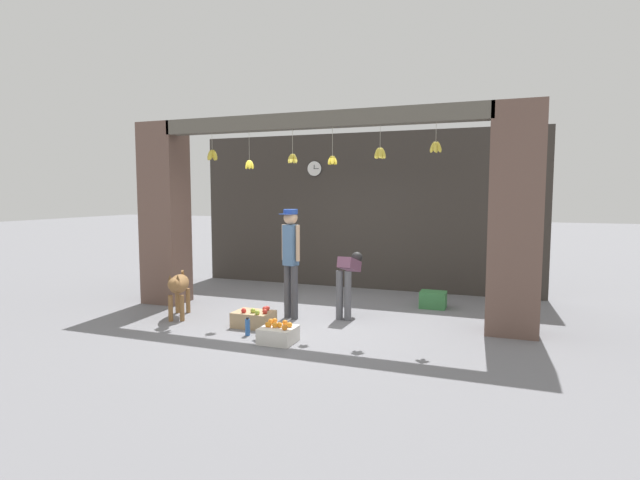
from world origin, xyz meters
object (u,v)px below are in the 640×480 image
Objects in this scene: worker_stooping at (348,276)px; produce_box_green at (433,300)px; shopkeeper at (291,254)px; fruit_crate_apples at (254,319)px; wall_clock at (314,169)px; fruit_crate_oranges at (278,334)px; dog at (179,286)px; water_bottle at (248,327)px.

worker_stooping is 1.71m from produce_box_green.
shopkeeper is 1.16m from fruit_crate_apples.
shopkeeper is 3.24m from wall_clock.
worker_stooping is 3.36m from wall_clock.
shopkeeper is at bearing -76.17° from wall_clock.
worker_stooping is 2.23× the size of fruit_crate_oranges.
water_bottle is at bearing 45.65° from dog.
fruit_crate_oranges is at bearing 121.36° from shopkeeper.
fruit_crate_apples is (-0.67, 0.59, 0.00)m from fruit_crate_oranges.
water_bottle is at bearing -72.91° from fruit_crate_apples.
fruit_crate_oranges is (2.05, -0.65, -0.39)m from dog.
wall_clock reaches higher than fruit_crate_apples.
dog is 3.02× the size of wall_clock.
dog is at bearing 33.94° from shopkeeper.
wall_clock reaches higher than water_bottle.
shopkeeper is at bearing 83.00° from dog.
wall_clock reaches higher than shopkeeper.
fruit_crate_oranges is (-0.46, -1.64, -0.55)m from worker_stooping.
wall_clock is at bearing -61.05° from shopkeeper.
wall_clock is (1.00, 3.38, 1.98)m from dog.
worker_stooping reaches higher than water_bottle.
fruit_crate_apples is 0.46m from water_bottle.
shopkeeper is (1.69, 0.58, 0.52)m from dog.
fruit_crate_apples is 2.25× the size of water_bottle.
shopkeeper reaches higher than fruit_crate_apples.
produce_box_green is 1.71× the size of water_bottle.
dog is 0.98× the size of worker_stooping.
shopkeeper is at bearing 80.45° from water_bottle.
fruit_crate_apples is (-1.13, -1.05, -0.54)m from worker_stooping.
worker_stooping is 3.94× the size of water_bottle.
water_bottle is (-1.00, -1.49, -0.54)m from worker_stooping.
wall_clock is at bearing 154.50° from produce_box_green.
dog reaches higher than fruit_crate_apples.
produce_box_green is (1.64, 2.75, 0.03)m from fruit_crate_oranges.
fruit_crate_oranges is 4.79m from wall_clock.
worker_stooping is at bearing 43.03° from fruit_crate_apples.
fruit_crate_oranges is at bearing -102.88° from worker_stooping.
fruit_crate_apples reaches higher than water_bottle.
fruit_crate_apples is (1.37, -0.07, -0.39)m from dog.
fruit_crate_apples is at bearing -134.32° from worker_stooping.
produce_box_green is (1.18, 1.11, -0.52)m from worker_stooping.
dog is 2.69m from worker_stooping.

